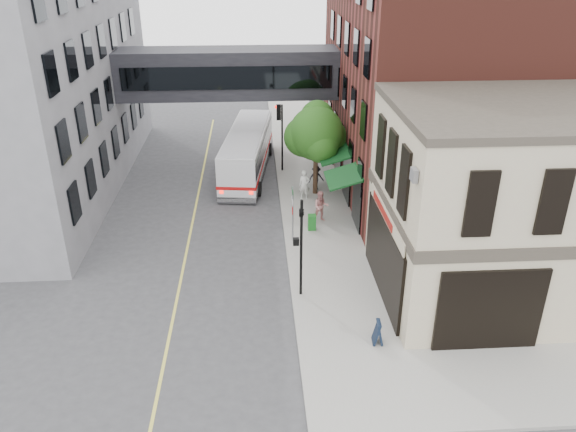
{
  "coord_description": "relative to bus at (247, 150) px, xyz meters",
  "views": [
    {
      "loc": [
        -1.45,
        -18.52,
        13.91
      ],
      "look_at": [
        -0.06,
        3.54,
        3.2
      ],
      "focal_mm": 35.0,
      "sensor_mm": 36.0,
      "label": 1
    }
  ],
  "objects": [
    {
      "name": "traffic_signal_near",
      "position": [
        2.29,
        -15.06,
        1.38
      ],
      "size": [
        0.44,
        0.22,
        4.6
      ],
      "color": "black",
      "rests_on": "sidewalk_main"
    },
    {
      "name": "brick_building",
      "position": [
        11.91,
        -2.06,
        5.38
      ],
      "size": [
        13.76,
        18.0,
        14.0
      ],
      "color": "#502119",
      "rests_on": "ground"
    },
    {
      "name": "sandwich_board",
      "position": [
        4.99,
        -18.56,
        -0.98
      ],
      "size": [
        0.38,
        0.56,
        0.95
      ],
      "primitive_type": "cube",
      "rotation": [
        0.0,
        0.0,
        -0.07
      ],
      "color": "black",
      "rests_on": "sidewalk_main"
    },
    {
      "name": "street_tree",
      "position": [
        4.12,
        -3.84,
        2.31
      ],
      "size": [
        3.8,
        3.2,
        5.6
      ],
      "color": "#382619",
      "rests_on": "sidewalk_main"
    },
    {
      "name": "ground",
      "position": [
        1.93,
        -17.06,
        -1.61
      ],
      "size": [
        120.0,
        120.0,
        0.0
      ],
      "primitive_type": "plane",
      "color": "#38383A",
      "rests_on": "ground"
    },
    {
      "name": "newspaper_box",
      "position": [
        3.43,
        -8.94,
        -1.03
      ],
      "size": [
        0.44,
        0.39,
        0.85
      ],
      "primitive_type": "cube",
      "rotation": [
        0.0,
        0.0,
        -0.04
      ],
      "color": "#16611C",
      "rests_on": "sidewalk_main"
    },
    {
      "name": "lane_marking",
      "position": [
        -3.07,
        -7.06,
        -1.6
      ],
      "size": [
        0.12,
        40.0,
        0.01
      ],
      "primitive_type": "cube",
      "color": "#D8CC4C",
      "rests_on": "ground"
    },
    {
      "name": "pedestrian_b",
      "position": [
        4.03,
        -7.91,
        -0.6
      ],
      "size": [
        0.85,
        0.66,
        1.72
      ],
      "primitive_type": "imported",
      "rotation": [
        0.0,
        0.0,
        -0.01
      ],
      "color": "tan",
      "rests_on": "sidewalk_main"
    },
    {
      "name": "corner_building",
      "position": [
        10.9,
        -15.06,
        2.61
      ],
      "size": [
        10.19,
        8.12,
        8.45
      ],
      "color": "#BCB38F",
      "rests_on": "ground"
    },
    {
      "name": "skyway_bridge",
      "position": [
        -1.07,
        0.94,
        4.89
      ],
      "size": [
        14.0,
        3.18,
        3.0
      ],
      "color": "black",
      "rests_on": "ground"
    },
    {
      "name": "street_sign_pole",
      "position": [
        2.32,
        -10.06,
        0.33
      ],
      "size": [
        0.08,
        0.75,
        3.0
      ],
      "color": "gray",
      "rests_on": "sidewalk_main"
    },
    {
      "name": "bus",
      "position": [
        0.0,
        0.0,
        0.0
      ],
      "size": [
        3.67,
        10.86,
        2.87
      ],
      "color": "silver",
      "rests_on": "ground"
    },
    {
      "name": "pedestrian_c",
      "position": [
        4.24,
        -3.51,
        -0.69
      ],
      "size": [
        1.1,
        0.79,
        1.54
      ],
      "primitive_type": "imported",
      "rotation": [
        0.0,
        0.0,
        0.24
      ],
      "color": "black",
      "rests_on": "sidewalk_main"
    },
    {
      "name": "pedestrian_a",
      "position": [
        3.38,
        -4.87,
        -0.56
      ],
      "size": [
        0.67,
        0.46,
        1.78
      ],
      "primitive_type": "imported",
      "rotation": [
        0.0,
        0.0,
        -0.05
      ],
      "color": "silver",
      "rests_on": "sidewalk_main"
    },
    {
      "name": "sidewalk_main",
      "position": [
        3.93,
        -3.06,
        -1.53
      ],
      "size": [
        4.0,
        60.0,
        0.15
      ],
      "primitive_type": "cube",
      "color": "gray",
      "rests_on": "ground"
    },
    {
      "name": "traffic_signal_far",
      "position": [
        2.19,
        -0.06,
        1.73
      ],
      "size": [
        0.53,
        0.28,
        4.5
      ],
      "color": "black",
      "rests_on": "sidewalk_main"
    }
  ]
}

